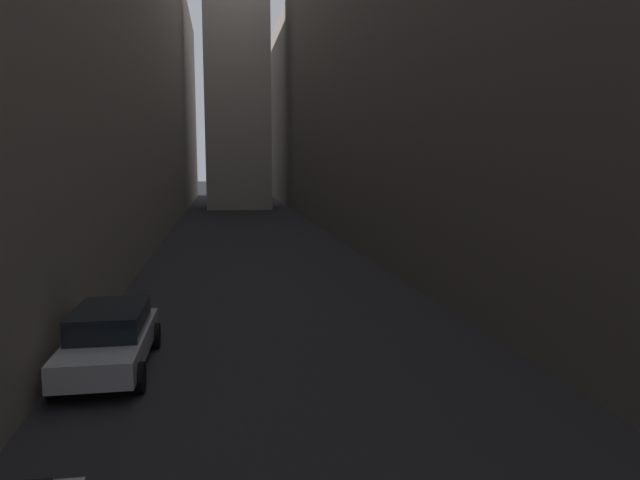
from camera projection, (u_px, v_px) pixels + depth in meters
name	position (u px, v px, depth m)	size (l,w,h in m)	color
ground_plane	(252.00, 241.00, 35.90)	(264.00, 264.00, 0.00)	#232326
building_block_left	(39.00, 38.00, 34.26)	(13.54, 108.00, 24.34)	gray
building_block_right	(410.00, 63.00, 38.13)	(10.25, 108.00, 22.65)	#60594F
parked_car_left_far	(110.00, 337.00, 13.37)	(1.90, 4.46, 1.45)	#B7B7BC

